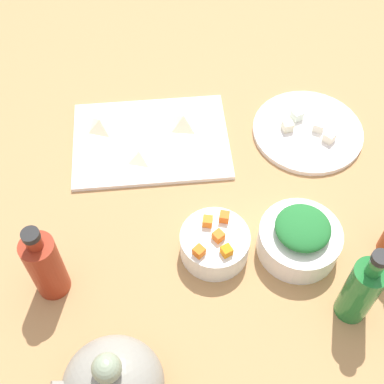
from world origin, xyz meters
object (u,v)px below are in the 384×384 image
bowl_carrots (215,244)px  cutting_board (151,140)px  bottle_0 (45,266)px  bowl_greens (299,241)px  plate_tofu (308,131)px  bottle_2 (361,290)px  teapot (113,384)px

bowl_carrots → cutting_board: bearing=-72.4°
bottle_0 → cutting_board: bearing=-122.9°
bowl_greens → bowl_carrots: 15.95cm
bowl_carrots → bottle_0: bearing=5.5°
cutting_board → plate_tofu: size_ratio=1.39×
bottle_0 → bottle_2: bearing=167.0°
teapot → bottle_2: (-42.13, -9.04, 1.58)cm
plate_tofu → bottle_0: 64.15cm
teapot → bottle_2: 43.12cm
plate_tofu → bowl_greens: bowl_greens is taller
cutting_board → bowl_greens: bearing=129.2°
plate_tofu → bowl_carrots: bowl_carrots is taller
teapot → bottle_0: size_ratio=0.92×
cutting_board → bowl_greens: (-25.23, 30.97, 2.44)cm
cutting_board → plate_tofu: (-35.24, 2.30, 0.10)cm
cutting_board → teapot: bearing=78.8°
bowl_carrots → bottle_2: (-22.19, 15.05, 5.21)cm
plate_tofu → bowl_greens: (10.01, 28.67, 2.34)cm
bowl_greens → bottle_2: bearing=115.1°
plate_tofu → bottle_0: (56.20, 30.05, 7.29)cm
bowl_greens → bowl_carrots: bearing=-5.6°
cutting_board → bowl_carrots: bearing=107.6°
cutting_board → bottle_0: 39.25cm
plate_tofu → bowl_carrots: (25.88, 27.12, 2.22)cm
bottle_2 → bowl_carrots: bearing=-34.1°
cutting_board → teapot: 54.88cm
cutting_board → bottle_0: (20.97, 32.35, 7.39)cm
bowl_greens → bottle_0: 46.48cm
bowl_greens → bowl_carrots: (15.87, -1.55, -0.12)cm
plate_tofu → bottle_2: 42.98cm
bowl_greens → bottle_2: (-6.32, 13.50, 5.10)cm
plate_tofu → bottle_2: (3.69, 42.17, 7.44)cm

